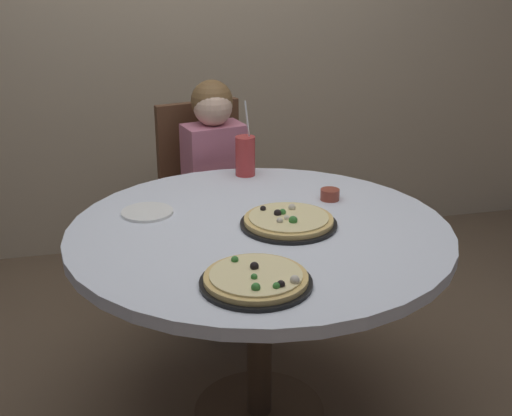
% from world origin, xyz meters
% --- Properties ---
extents(ground_plane, '(8.00, 8.00, 0.00)m').
position_xyz_m(ground_plane, '(0.00, 0.00, 0.00)').
color(ground_plane, brown).
extents(dining_table, '(1.28, 1.28, 0.75)m').
position_xyz_m(dining_table, '(0.00, 0.00, 0.66)').
color(dining_table, silver).
rests_on(dining_table, ground_plane).
extents(chair_wooden, '(0.48, 0.48, 0.95)m').
position_xyz_m(chair_wooden, '(-0.02, 0.95, 0.53)').
color(chair_wooden, brown).
rests_on(chair_wooden, ground_plane).
extents(diner_child, '(0.32, 0.43, 1.08)m').
position_xyz_m(diner_child, '(0.02, 0.77, 0.48)').
color(diner_child, '#3F4766').
rests_on(diner_child, ground_plane).
extents(pizza_veggie, '(0.31, 0.31, 0.05)m').
position_xyz_m(pizza_veggie, '(-0.11, -0.39, 0.77)').
color(pizza_veggie, black).
rests_on(pizza_veggie, dining_table).
extents(pizza_cheese, '(0.32, 0.32, 0.05)m').
position_xyz_m(pizza_cheese, '(0.10, -0.01, 0.77)').
color(pizza_cheese, black).
rests_on(pizza_cheese, dining_table).
extents(soda_cup, '(0.08, 0.08, 0.31)m').
position_xyz_m(soda_cup, '(0.08, 0.54, 0.83)').
color(soda_cup, '#B73333').
rests_on(soda_cup, dining_table).
extents(sauce_bowl, '(0.07, 0.07, 0.04)m').
position_xyz_m(sauce_bowl, '(0.31, 0.19, 0.77)').
color(sauce_bowl, brown).
rests_on(sauce_bowl, dining_table).
extents(plate_small, '(0.18, 0.18, 0.01)m').
position_xyz_m(plate_small, '(-0.35, 0.21, 0.76)').
color(plate_small, white).
rests_on(plate_small, dining_table).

